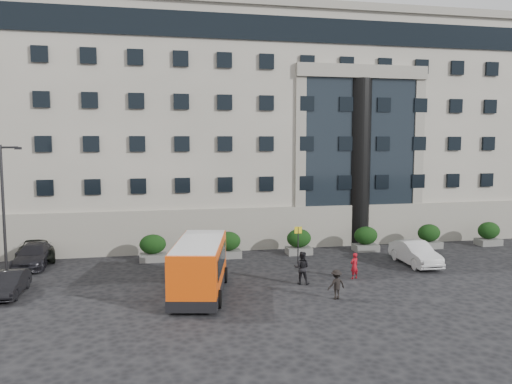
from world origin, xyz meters
TOP-DOWN VIEW (x-y plane):
  - ground at (0.00, 0.00)m, footprint 120.00×120.00m
  - civic_building at (6.00, 22.00)m, footprint 44.00×24.00m
  - entrance_column at (12.00, 10.30)m, footprint 1.80×1.80m
  - hedge_a at (-4.00, 7.80)m, footprint 1.80×1.26m
  - hedge_b at (1.20, 7.80)m, footprint 1.80×1.26m
  - hedge_c at (6.40, 7.80)m, footprint 1.80×1.26m
  - hedge_d at (11.60, 7.80)m, footprint 1.80×1.26m
  - hedge_e at (16.80, 7.80)m, footprint 1.80×1.26m
  - hedge_f at (22.00, 7.80)m, footprint 1.80×1.26m
  - street_lamp at (-11.94, 3.00)m, footprint 1.16×0.18m
  - bus_stop_sign at (5.50, 5.00)m, footprint 0.50×0.08m
  - minibus at (-1.56, -0.33)m, footprint 3.82×7.31m
  - red_truck at (-14.24, 15.11)m, footprint 3.17×5.10m
  - parked_car_b at (-11.50, 1.55)m, footprint 1.41×3.86m
  - parked_car_c at (-11.68, 7.98)m, footprint 2.07×4.98m
  - parked_car_d at (-11.89, 9.77)m, footprint 3.28×5.59m
  - white_taxi at (13.08, 3.24)m, footprint 1.71×4.73m
  - pedestrian_a at (7.77, 0.86)m, footprint 0.67×0.56m
  - pedestrian_b at (4.37, 0.43)m, footprint 1.12×1.01m
  - pedestrian_c at (5.32, -2.58)m, footprint 1.12×0.80m

SIDE VIEW (x-z plane):
  - ground at x=0.00m, z-range 0.00..0.00m
  - parked_car_b at x=-11.50m, z-range 0.00..1.26m
  - parked_car_c at x=-11.68m, z-range 0.00..1.44m
  - parked_car_d at x=-11.89m, z-range 0.00..1.46m
  - white_taxi at x=13.08m, z-range 0.00..1.55m
  - pedestrian_a at x=7.77m, z-range 0.00..1.56m
  - pedestrian_c at x=5.32m, z-range 0.00..1.56m
  - hedge_a at x=-4.00m, z-range 0.01..1.85m
  - hedge_b at x=1.20m, z-range 0.01..1.85m
  - hedge_c at x=6.40m, z-range 0.01..1.85m
  - hedge_d at x=11.60m, z-range 0.01..1.85m
  - hedge_e at x=16.80m, z-range 0.01..1.85m
  - hedge_f at x=22.00m, z-range 0.01..1.85m
  - pedestrian_b at x=4.37m, z-range 0.00..1.89m
  - red_truck at x=-14.24m, z-range 0.03..2.58m
  - minibus at x=-1.56m, z-range 0.15..3.06m
  - bus_stop_sign at x=5.50m, z-range 0.47..2.99m
  - street_lamp at x=-11.94m, z-range 0.37..8.37m
  - entrance_column at x=12.00m, z-range 0.00..13.00m
  - civic_building at x=6.00m, z-range 0.00..18.00m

